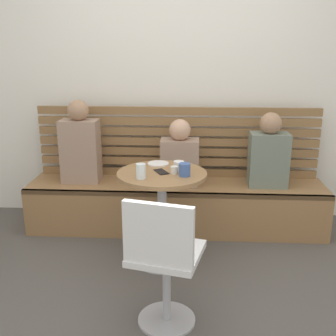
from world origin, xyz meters
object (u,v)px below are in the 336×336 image
person_adult (80,146)px  plate_small (158,164)px  cup_water_clear (141,171)px  cup_mug_blue (185,170)px  cafe_table (162,200)px  person_child_middle (269,154)px  booth_bench (176,206)px  white_chair (164,259)px  person_child_left (180,156)px  phone_on_table (161,172)px  cup_ceramic_white (179,166)px  cup_espresso_small (174,170)px

person_adult → plate_small: person_adult is taller
cup_water_clear → cup_mug_blue: cup_water_clear is taller
cafe_table → person_child_middle: (0.90, 0.62, 0.21)m
cup_water_clear → booth_bench: bearing=74.2°
white_chair → person_child_left: bearing=88.3°
person_adult → person_child_middle: size_ratio=1.14×
cafe_table → booth_bench: bearing=82.4°
plate_small → phone_on_table: size_ratio=1.21×
person_adult → person_child_middle: 1.70m
person_adult → phone_on_table: size_ratio=5.40×
phone_on_table → cafe_table: bearing=-47.0°
cup_mug_blue → cup_ceramic_white: bearing=108.1°
cup_mug_blue → plate_small: (-0.22, 0.29, -0.04)m
person_child_left → person_adult: bearing=177.8°
phone_on_table → cup_espresso_small: bearing=-40.9°
cup_ceramic_white → phone_on_table: size_ratio=0.57×
person_adult → person_child_left: 0.91m
person_child_left → cup_water_clear: size_ratio=5.43×
white_chair → cup_espresso_small: white_chair is taller
cup_ceramic_white → plate_small: size_ratio=0.47×
person_adult → cup_water_clear: size_ratio=6.88×
person_child_left → phone_on_table: 0.62m
booth_bench → cup_espresso_small: size_ratio=48.21×
person_child_left → cup_ceramic_white: (0.01, -0.54, 0.07)m
cup_water_clear → plate_small: bearing=76.1°
white_chair → cup_ceramic_white: size_ratio=10.63×
person_child_middle → plate_small: (-0.95, -0.41, 0.01)m
cup_water_clear → cup_espresso_small: size_ratio=1.96×
person_child_left → phone_on_table: size_ratio=4.27×
cup_water_clear → phone_on_table: size_ratio=0.79×
person_child_left → cup_water_clear: person_child_left is taller
person_child_left → cup_espresso_small: size_ratio=10.67×
plate_small → cup_espresso_small: bearing=-59.2°
person_adult → person_child_middle: person_adult is taller
cup_water_clear → cup_espresso_small: 0.27m
cafe_table → cup_espresso_small: size_ratio=13.21×
white_chair → person_child_left: (0.04, 1.42, 0.24)m
booth_bench → cup_espresso_small: (0.01, -0.64, 0.55)m
person_adult → phone_on_table: person_adult is taller
cup_ceramic_white → booth_bench: bearing=94.4°
cup_ceramic_white → plate_small: cup_ceramic_white is taller
cup_water_clear → cup_espresso_small: (0.23, 0.14, -0.03)m
white_chair → person_adult: bearing=120.7°
cup_espresso_small → plate_small: 0.27m
white_chair → cup_mug_blue: white_chair is taller
cup_espresso_small → cafe_table: bearing=166.8°
white_chair → phone_on_table: size_ratio=6.07×
booth_bench → cafe_table: 0.69m
white_chair → phone_on_table: white_chair is taller
person_child_middle → plate_small: size_ratio=3.90×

